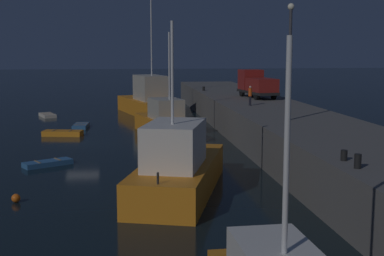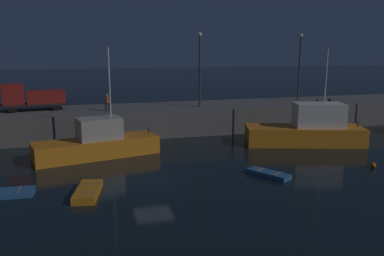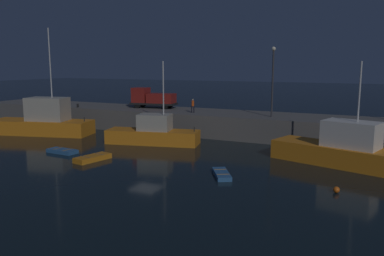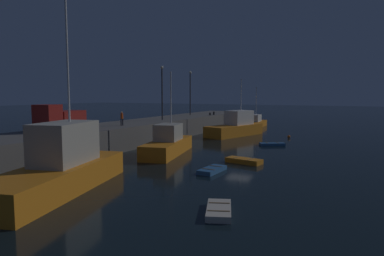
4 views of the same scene
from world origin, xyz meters
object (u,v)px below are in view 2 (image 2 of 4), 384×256
at_px(fishing_trawler_red, 98,143).
at_px(fishing_boat_white, 308,129).
at_px(rowboat_white_mid, 7,193).
at_px(rowboat_blue_far, 88,192).
at_px(utility_truck, 32,97).
at_px(dockworker, 107,101).
at_px(mooring_buoy_near, 373,165).
at_px(lamp_post_west, 200,64).
at_px(bollard_west, 317,102).
at_px(lamp_post_east, 300,62).
at_px(bollard_east, 330,101).
at_px(dinghy_red_small, 268,174).

relative_size(fishing_trawler_red, fishing_boat_white, 0.93).
distance_m(rowboat_white_mid, rowboat_blue_far, 4.73).
height_order(utility_truck, dockworker, utility_truck).
distance_m(fishing_trawler_red, mooring_buoy_near, 20.98).
relative_size(lamp_post_west, bollard_west, 16.62).
bearing_deg(rowboat_white_mid, dockworker, 64.56).
bearing_deg(fishing_trawler_red, rowboat_blue_far, -96.44).
height_order(mooring_buoy_near, bollard_west, bollard_west).
bearing_deg(bollard_west, lamp_post_east, 92.69).
distance_m(mooring_buoy_near, bollard_east, 15.73).
bearing_deg(bollard_east, lamp_post_east, 113.61).
xyz_separation_m(fishing_trawler_red, rowboat_white_mid, (-5.56, -7.47, -0.95)).
height_order(rowboat_white_mid, bollard_west, bollard_west).
distance_m(fishing_boat_white, lamp_post_east, 12.73).
bearing_deg(bollard_east, fishing_trawler_red, -167.49).
xyz_separation_m(rowboat_white_mid, lamp_post_west, (16.30, 14.77, 6.88)).
bearing_deg(bollard_west, fishing_trawler_red, -166.56).
bearing_deg(fishing_boat_white, dockworker, 155.56).
height_order(fishing_trawler_red, bollard_east, fishing_trawler_red).
xyz_separation_m(lamp_post_east, bollard_west, (0.18, -3.75, -4.26)).
distance_m(lamp_post_east, dockworker, 22.57).
distance_m(rowboat_white_mid, bollard_west, 32.14).
bearing_deg(fishing_boat_white, rowboat_white_mid, -164.66).
bearing_deg(bollard_east, mooring_buoy_near, -113.05).
bearing_deg(dockworker, fishing_boat_white, -24.44).
relative_size(fishing_boat_white, dockworker, 6.64).
xyz_separation_m(lamp_post_west, dockworker, (-9.43, -0.31, -3.51)).
bearing_deg(utility_truck, dockworker, -18.29).
height_order(dinghy_red_small, mooring_buoy_near, mooring_buoy_near).
distance_m(fishing_boat_white, dockworker, 19.06).
relative_size(lamp_post_west, utility_truck, 1.20).
height_order(dinghy_red_small, lamp_post_east, lamp_post_east).
bearing_deg(rowboat_blue_far, bollard_west, 30.11).
relative_size(fishing_boat_white, bollard_west, 23.96).
distance_m(rowboat_white_mid, dockworker, 16.36).
bearing_deg(rowboat_blue_far, lamp_post_east, 36.40).
height_order(utility_truck, bollard_east, utility_truck).
xyz_separation_m(fishing_trawler_red, fishing_boat_white, (18.56, -0.85, 0.24)).
height_order(dinghy_red_small, bollard_east, bollard_east).
bearing_deg(lamp_post_west, dinghy_red_small, -89.34).
height_order(rowboat_white_mid, lamp_post_west, lamp_post_west).
height_order(utility_truck, bollard_west, utility_truck).
relative_size(fishing_boat_white, utility_truck, 1.73).
height_order(fishing_boat_white, bollard_east, fishing_boat_white).
bearing_deg(bollard_west, dockworker, 176.58).
bearing_deg(utility_truck, lamp_post_west, -6.99).
bearing_deg(bollard_east, bollard_west, 177.11).
relative_size(rowboat_white_mid, lamp_post_east, 0.40).
height_order(rowboat_white_mid, bollard_east, bollard_east).
bearing_deg(fishing_trawler_red, lamp_post_west, 34.19).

